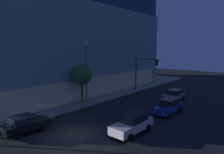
% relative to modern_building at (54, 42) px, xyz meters
% --- Properties ---
extents(ground_plane, '(120.00, 120.00, 0.00)m').
position_rel_modern_building_xyz_m(ground_plane, '(-12.42, -20.74, -8.82)').
color(ground_plane, black).
extents(modern_building, '(36.85, 25.71, 17.81)m').
position_rel_modern_building_xyz_m(modern_building, '(0.00, 0.00, 0.00)').
color(modern_building, '#4C4C51').
rests_on(modern_building, ground).
extents(traffic_light_far_corner, '(0.32, 4.90, 5.89)m').
position_rel_modern_building_xyz_m(traffic_light_far_corner, '(7.13, -15.99, -4.64)').
color(traffic_light_far_corner, black).
rests_on(traffic_light_far_corner, sidewalk_corner).
extents(street_lamp_sidewalk, '(0.44, 0.44, 8.22)m').
position_rel_modern_building_xyz_m(street_lamp_sidewalk, '(-4.97, -14.38, -3.53)').
color(street_lamp_sidewalk, '#4D4D4D').
rests_on(street_lamp_sidewalk, sidewalk_corner).
extents(sidewalk_tree, '(2.74, 2.74, 5.34)m').
position_rel_modern_building_xyz_m(sidewalk_tree, '(-5.32, -13.87, -4.73)').
color(sidewalk_tree, '#4D431E').
rests_on(sidewalk_tree, sidewalk_corner).
extents(car_black, '(4.14, 2.23, 1.62)m').
position_rel_modern_building_xyz_m(car_black, '(-15.03, -16.99, -7.99)').
color(car_black, black).
rests_on(car_black, ground).
extents(car_white, '(4.59, 2.07, 1.74)m').
position_rel_modern_building_xyz_m(car_white, '(-8.88, -24.49, -7.93)').
color(car_white, silver).
rests_on(car_white, ground).
extents(car_blue, '(4.70, 2.06, 1.71)m').
position_rel_modern_building_xyz_m(car_blue, '(-1.43, -24.58, -7.96)').
color(car_blue, navy).
rests_on(car_blue, ground).
extents(car_grey, '(4.07, 2.11, 1.61)m').
position_rel_modern_building_xyz_m(car_grey, '(4.57, -22.72, -8.00)').
color(car_grey, slate).
rests_on(car_grey, ground).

